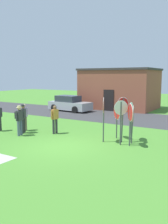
% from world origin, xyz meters
% --- Properties ---
extents(ground_plane, '(80.00, 80.00, 0.00)m').
position_xyz_m(ground_plane, '(0.00, 0.00, 0.00)').
color(ground_plane, '#47842D').
extents(street_asphalt, '(60.00, 6.40, 0.01)m').
position_xyz_m(street_asphalt, '(0.00, 9.71, 0.00)').
color(street_asphalt, '#38383A').
rests_on(street_asphalt, ground).
extents(building_background, '(7.62, 5.51, 4.20)m').
position_xyz_m(building_background, '(-3.59, 15.14, 2.10)').
color(building_background, brown).
rests_on(building_background, ground).
extents(parked_car_on_street, '(4.43, 2.27, 1.51)m').
position_xyz_m(parked_car_on_street, '(-6.90, 10.52, 0.69)').
color(parked_car_on_street, '#A5A8AD').
rests_on(parked_car_on_street, ground).
extents(stop_sign_rear_left, '(0.40, 0.62, 2.34)m').
position_xyz_m(stop_sign_rear_left, '(2.12, 2.35, 1.59)').
color(stop_sign_rear_left, '#474C4C').
rests_on(stop_sign_rear_left, ground).
extents(stop_sign_nearest, '(0.49, 0.55, 2.23)m').
position_xyz_m(stop_sign_nearest, '(2.26, 1.81, 1.52)').
color(stop_sign_nearest, '#474C4C').
rests_on(stop_sign_nearest, ground).
extents(stop_sign_center_cluster, '(0.41, 0.85, 1.88)m').
position_xyz_m(stop_sign_center_cluster, '(2.43, 2.98, 1.27)').
color(stop_sign_center_cluster, '#474C4C').
rests_on(stop_sign_center_cluster, ground).
extents(stop_sign_far_back, '(0.34, 0.75, 2.33)m').
position_xyz_m(stop_sign_far_back, '(1.28, 1.87, 1.60)').
color(stop_sign_far_back, '#474C4C').
rests_on(stop_sign_far_back, ground).
extents(stop_sign_tallest, '(0.65, 0.63, 1.93)m').
position_xyz_m(stop_sign_tallest, '(1.54, 2.94, 1.31)').
color(stop_sign_tallest, '#474C4C').
rests_on(stop_sign_tallest, ground).
extents(stop_sign_low_front, '(0.17, 0.63, 2.12)m').
position_xyz_m(stop_sign_low_front, '(2.59, 2.34, 1.41)').
color(stop_sign_low_front, '#474C4C').
rests_on(stop_sign_low_front, ground).
extents(stop_sign_leaning_right, '(0.53, 0.72, 2.10)m').
position_xyz_m(stop_sign_leaning_right, '(2.71, 1.88, 1.44)').
color(stop_sign_leaning_right, '#474C4C').
rests_on(stop_sign_leaning_right, ground).
extents(person_in_blue, '(0.28, 0.56, 1.69)m').
position_xyz_m(person_in_blue, '(-2.03, 2.03, 0.95)').
color(person_in_blue, '#2D2D33').
rests_on(person_in_blue, ground).
extents(person_near_signs, '(0.25, 0.57, 1.69)m').
position_xyz_m(person_near_signs, '(-4.17, 1.68, 0.95)').
color(person_near_signs, '#7A6B56').
rests_on(person_near_signs, ground).
extents(person_in_teal, '(0.41, 0.57, 1.74)m').
position_xyz_m(person_in_teal, '(-3.45, 0.57, 1.01)').
color(person_in_teal, '#4C5670').
rests_on(person_in_teal, ground).
extents(person_holding_notes, '(0.45, 0.53, 1.74)m').
position_xyz_m(person_holding_notes, '(-3.77, 1.16, 1.01)').
color(person_holding_notes, '#2D2D33').
rests_on(person_holding_notes, ground).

